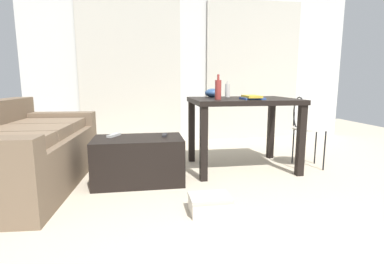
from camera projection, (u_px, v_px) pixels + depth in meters
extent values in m
plane|color=beige|center=(228.00, 179.00, 2.96)|extent=(8.28, 8.28, 0.00)
cube|color=silver|center=(193.00, 64.00, 4.82)|extent=(5.18, 0.10, 2.46)
cube|color=beige|center=(130.00, 71.00, 4.60)|extent=(1.56, 0.03, 2.23)
cube|color=beige|center=(253.00, 72.00, 4.91)|extent=(1.56, 0.03, 2.23)
cube|color=brown|center=(26.00, 162.00, 2.73)|extent=(1.02, 1.81, 0.46)
cube|color=brown|center=(54.00, 119.00, 3.44)|extent=(0.91, 0.26, 0.15)
cube|color=#7D664F|center=(48.00, 125.00, 3.13)|extent=(0.69, 0.47, 0.10)
cube|color=#7D664F|center=(29.00, 132.00, 2.69)|extent=(0.69, 0.47, 0.10)
cube|color=#7D664F|center=(2.00, 143.00, 2.24)|extent=(0.69, 0.47, 0.10)
cube|color=black|center=(139.00, 160.00, 2.85)|extent=(0.84, 0.50, 0.44)
cube|color=black|center=(243.00, 101.00, 3.23)|extent=(1.11, 0.83, 0.05)
cube|color=black|center=(204.00, 144.00, 2.87)|extent=(0.07, 0.07, 0.73)
cube|color=black|center=(301.00, 141.00, 3.03)|extent=(0.07, 0.07, 0.73)
cube|color=black|center=(192.00, 132.00, 3.57)|extent=(0.07, 0.07, 0.73)
cube|color=black|center=(271.00, 129.00, 3.73)|extent=(0.07, 0.07, 0.73)
cylinder|color=silver|center=(310.00, 128.00, 3.32)|extent=(0.37, 0.37, 0.02)
cylinder|color=black|center=(324.00, 151.00, 3.23)|extent=(0.02, 0.02, 0.43)
cylinder|color=black|center=(316.00, 146.00, 3.49)|extent=(0.02, 0.02, 0.43)
cylinder|color=black|center=(300.00, 151.00, 3.24)|extent=(0.02, 0.02, 0.43)
cylinder|color=black|center=(293.00, 145.00, 3.50)|extent=(0.02, 0.02, 0.43)
torus|color=black|center=(299.00, 113.00, 3.30)|extent=(0.09, 0.36, 0.37)
cylinder|color=black|center=(303.00, 123.00, 3.16)|extent=(0.02, 0.02, 0.16)
cylinder|color=black|center=(294.00, 119.00, 3.47)|extent=(0.02, 0.02, 0.16)
cylinder|color=beige|center=(227.00, 91.00, 3.45)|extent=(0.06, 0.06, 0.15)
cylinder|color=beige|center=(228.00, 83.00, 3.43)|extent=(0.03, 0.03, 0.03)
cylinder|color=#99332D|center=(218.00, 90.00, 3.03)|extent=(0.06, 0.06, 0.20)
cylinder|color=#99332D|center=(218.00, 77.00, 3.01)|extent=(0.02, 0.02, 0.06)
ellipsoid|color=#2D4C7A|center=(213.00, 93.00, 3.44)|extent=(0.18, 0.18, 0.10)
cube|color=#33519E|center=(252.00, 98.00, 3.06)|extent=(0.22, 0.23, 0.02)
cube|color=gold|center=(252.00, 96.00, 3.04)|extent=(0.15, 0.27, 0.02)
cube|color=#B7B7B2|center=(114.00, 135.00, 2.88)|extent=(0.13, 0.17, 0.02)
cube|color=#232326|center=(165.00, 135.00, 2.91)|extent=(0.06, 0.15, 0.02)
cube|color=beige|center=(210.00, 206.00, 2.21)|extent=(0.29, 0.22, 0.11)
cube|color=beige|center=(210.00, 197.00, 2.20)|extent=(0.30, 0.23, 0.02)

